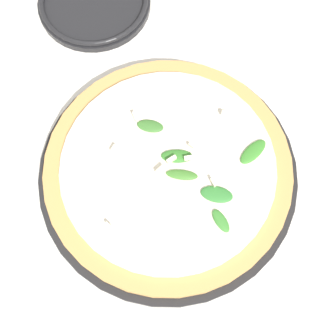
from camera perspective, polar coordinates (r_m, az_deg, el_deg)
name	(u,v)px	position (r m, az deg, el deg)	size (l,w,h in m)	color
ground_plane	(202,164)	(0.63, 4.22, 0.47)	(6.00, 6.00, 0.00)	silver
pizza_arugula_main	(168,171)	(0.60, 0.02, -0.42)	(0.34, 0.34, 0.05)	black
side_plate_white	(94,1)	(0.76, -8.99, 19.43)	(0.17, 0.17, 0.02)	black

